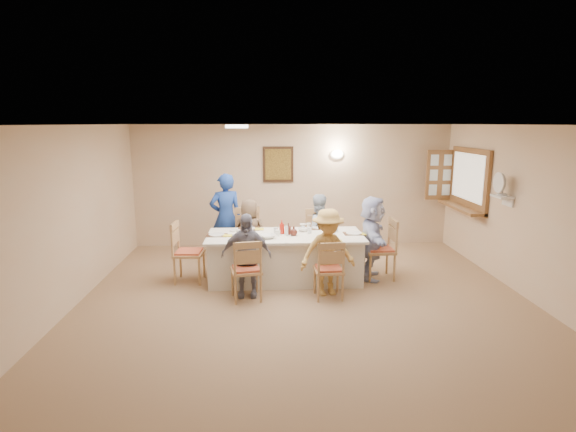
{
  "coord_description": "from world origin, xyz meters",
  "views": [
    {
      "loc": [
        -0.55,
        -5.69,
        2.52
      ],
      "look_at": [
        -0.2,
        1.4,
        1.05
      ],
      "focal_mm": 28.0,
      "sensor_mm": 36.0,
      "label": 1
    }
  ],
  "objects_px": {
    "chair_front_right": "(329,268)",
    "diner_right_end": "(372,238)",
    "diner_front_right": "(328,252)",
    "chair_left_end": "(189,252)",
    "chair_back_right": "(316,238)",
    "chair_back_left": "(250,237)",
    "dining_table": "(285,257)",
    "serving_hatch": "(469,179)",
    "chair_right_end": "(379,249)",
    "caregiver": "(226,217)",
    "diner_front_left": "(246,255)",
    "diner_back_right": "(317,231)",
    "desk_fan": "(501,187)",
    "condiment_ketchup": "(282,227)",
    "chair_front_left": "(246,269)",
    "diner_back_left": "(249,234)"
  },
  "relations": [
    {
      "from": "chair_front_right",
      "to": "diner_right_end",
      "type": "xyz_separation_m",
      "value": [
        0.82,
        0.8,
        0.24
      ]
    },
    {
      "from": "diner_front_right",
      "to": "chair_left_end",
      "type": "bearing_deg",
      "value": 150.78
    },
    {
      "from": "chair_back_right",
      "to": "chair_front_right",
      "type": "height_order",
      "value": "chair_back_right"
    },
    {
      "from": "chair_back_left",
      "to": "diner_right_end",
      "type": "bearing_deg",
      "value": -33.48
    },
    {
      "from": "dining_table",
      "to": "chair_back_left",
      "type": "relative_size",
      "value": 2.42
    },
    {
      "from": "serving_hatch",
      "to": "chair_right_end",
      "type": "height_order",
      "value": "serving_hatch"
    },
    {
      "from": "diner_right_end",
      "to": "caregiver",
      "type": "bearing_deg",
      "value": 76.59
    },
    {
      "from": "serving_hatch",
      "to": "chair_left_end",
      "type": "xyz_separation_m",
      "value": [
        -5.01,
        -1.08,
        -1.01
      ]
    },
    {
      "from": "chair_back_left",
      "to": "caregiver",
      "type": "relative_size",
      "value": 0.64
    },
    {
      "from": "serving_hatch",
      "to": "diner_right_end",
      "type": "distance_m",
      "value": 2.45
    },
    {
      "from": "diner_front_left",
      "to": "diner_front_right",
      "type": "bearing_deg",
      "value": 1.17
    },
    {
      "from": "chair_front_right",
      "to": "diner_right_end",
      "type": "distance_m",
      "value": 1.17
    },
    {
      "from": "serving_hatch",
      "to": "diner_front_left",
      "type": "bearing_deg",
      "value": -156.6
    },
    {
      "from": "diner_front_left",
      "to": "caregiver",
      "type": "relative_size",
      "value": 0.77
    },
    {
      "from": "chair_back_left",
      "to": "chair_back_right",
      "type": "relative_size",
      "value": 1.05
    },
    {
      "from": "chair_back_left",
      "to": "diner_back_right",
      "type": "bearing_deg",
      "value": -17.59
    },
    {
      "from": "desk_fan",
      "to": "condiment_ketchup",
      "type": "relative_size",
      "value": 1.33
    },
    {
      "from": "chair_front_left",
      "to": "chair_left_end",
      "type": "relative_size",
      "value": 0.93
    },
    {
      "from": "chair_right_end",
      "to": "condiment_ketchup",
      "type": "relative_size",
      "value": 4.44
    },
    {
      "from": "dining_table",
      "to": "chair_front_right",
      "type": "xyz_separation_m",
      "value": [
        0.6,
        -0.8,
        0.06
      ]
    },
    {
      "from": "serving_hatch",
      "to": "diner_back_right",
      "type": "distance_m",
      "value": 3.01
    },
    {
      "from": "caregiver",
      "to": "diner_front_right",
      "type": "bearing_deg",
      "value": 116.15
    },
    {
      "from": "diner_back_right",
      "to": "dining_table",
      "type": "bearing_deg",
      "value": 39.84
    },
    {
      "from": "desk_fan",
      "to": "chair_left_end",
      "type": "xyz_separation_m",
      "value": [
        -4.9,
        0.27,
        -1.06
      ]
    },
    {
      "from": "desk_fan",
      "to": "diner_front_right",
      "type": "bearing_deg",
      "value": -171.59
    },
    {
      "from": "diner_back_right",
      "to": "diner_right_end",
      "type": "height_order",
      "value": "diner_right_end"
    },
    {
      "from": "desk_fan",
      "to": "diner_front_right",
      "type": "relative_size",
      "value": 0.23
    },
    {
      "from": "condiment_ketchup",
      "to": "serving_hatch",
      "type": "bearing_deg",
      "value": 16.19
    },
    {
      "from": "serving_hatch",
      "to": "diner_back_left",
      "type": "bearing_deg",
      "value": -174.42
    },
    {
      "from": "desk_fan",
      "to": "chair_right_end",
      "type": "relative_size",
      "value": 0.3
    },
    {
      "from": "serving_hatch",
      "to": "diner_back_right",
      "type": "height_order",
      "value": "serving_hatch"
    },
    {
      "from": "chair_front_right",
      "to": "chair_left_end",
      "type": "relative_size",
      "value": 0.9
    },
    {
      "from": "diner_back_left",
      "to": "diner_front_right",
      "type": "height_order",
      "value": "diner_front_right"
    },
    {
      "from": "chair_front_left",
      "to": "diner_back_right",
      "type": "bearing_deg",
      "value": -139.86
    },
    {
      "from": "caregiver",
      "to": "chair_front_left",
      "type": "bearing_deg",
      "value": 87.11
    },
    {
      "from": "serving_hatch",
      "to": "chair_right_end",
      "type": "relative_size",
      "value": 1.5
    },
    {
      "from": "chair_back_right",
      "to": "caregiver",
      "type": "distance_m",
      "value": 1.72
    },
    {
      "from": "chair_back_left",
      "to": "chair_left_end",
      "type": "xyz_separation_m",
      "value": [
        -0.95,
        -0.8,
        -0.02
      ]
    },
    {
      "from": "chair_back_left",
      "to": "diner_back_right",
      "type": "relative_size",
      "value": 0.79
    },
    {
      "from": "chair_back_right",
      "to": "chair_front_right",
      "type": "xyz_separation_m",
      "value": [
        -0.0,
        -1.6,
        -0.05
      ]
    },
    {
      "from": "chair_front_left",
      "to": "chair_front_right",
      "type": "height_order",
      "value": "chair_front_left"
    },
    {
      "from": "diner_back_left",
      "to": "diner_front_right",
      "type": "relative_size",
      "value": 0.94
    },
    {
      "from": "chair_back_left",
      "to": "condiment_ketchup",
      "type": "xyz_separation_m",
      "value": [
        0.55,
        -0.74,
        0.35
      ]
    },
    {
      "from": "chair_back_right",
      "to": "serving_hatch",
      "type": "bearing_deg",
      "value": 14.61
    },
    {
      "from": "chair_back_left",
      "to": "chair_left_end",
      "type": "relative_size",
      "value": 1.05
    },
    {
      "from": "chair_back_right",
      "to": "chair_front_left",
      "type": "xyz_separation_m",
      "value": [
        -1.2,
        -1.6,
        -0.04
      ]
    },
    {
      "from": "serving_hatch",
      "to": "condiment_ketchup",
      "type": "height_order",
      "value": "serving_hatch"
    },
    {
      "from": "chair_back_right",
      "to": "diner_front_right",
      "type": "height_order",
      "value": "diner_front_right"
    },
    {
      "from": "diner_back_left",
      "to": "diner_back_right",
      "type": "height_order",
      "value": "diner_back_right"
    },
    {
      "from": "dining_table",
      "to": "chair_front_right",
      "type": "height_order",
      "value": "chair_front_right"
    }
  ]
}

